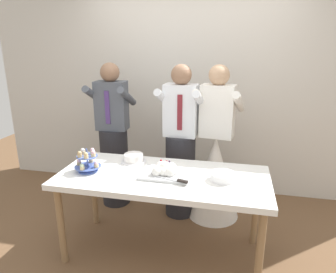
{
  "coord_description": "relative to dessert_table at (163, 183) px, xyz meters",
  "views": [
    {
      "loc": [
        0.57,
        -2.36,
        1.86
      ],
      "look_at": [
        0.01,
        0.15,
        1.07
      ],
      "focal_mm": 32.91,
      "sensor_mm": 36.0,
      "label": 1
    }
  ],
  "objects": [
    {
      "name": "ground_plane",
      "position": [
        0.0,
        0.0,
        -0.7
      ],
      "size": [
        8.0,
        8.0,
        0.0
      ],
      "primitive_type": "plane",
      "color": "brown"
    },
    {
      "name": "rear_wall",
      "position": [
        0.0,
        1.46,
        0.75
      ],
      "size": [
        5.2,
        0.1,
        2.9
      ],
      "primitive_type": "cube",
      "color": "beige",
      "rests_on": "ground_plane"
    },
    {
      "name": "dessert_table",
      "position": [
        0.0,
        0.0,
        0.0
      ],
      "size": [
        1.8,
        0.8,
        0.78
      ],
      "color": "white",
      "rests_on": "ground_plane"
    },
    {
      "name": "cupcake_stand",
      "position": [
        -0.66,
        -0.07,
        0.16
      ],
      "size": [
        0.23,
        0.23,
        0.21
      ],
      "color": "#4C66B2",
      "rests_on": "dessert_table"
    },
    {
      "name": "main_cake_tray",
      "position": [
        0.03,
        -0.01,
        0.12
      ],
      "size": [
        0.43,
        0.33,
        0.13
      ],
      "color": "silver",
      "rests_on": "dessert_table"
    },
    {
      "name": "plate_stack",
      "position": [
        0.51,
        0.0,
        0.11
      ],
      "size": [
        0.21,
        0.21,
        0.07
      ],
      "color": "white",
      "rests_on": "dessert_table"
    },
    {
      "name": "round_cake",
      "position": [
        -0.34,
        0.23,
        0.11
      ],
      "size": [
        0.24,
        0.24,
        0.08
      ],
      "color": "white",
      "rests_on": "dessert_table"
    },
    {
      "name": "person_groom",
      "position": [
        0.03,
        0.71,
        0.05
      ],
      "size": [
        0.49,
        0.51,
        1.66
      ],
      "color": "#232328",
      "rests_on": "ground_plane"
    },
    {
      "name": "person_bride",
      "position": [
        0.4,
        0.75,
        -0.12
      ],
      "size": [
        0.56,
        0.56,
        1.66
      ],
      "color": "white",
      "rests_on": "ground_plane"
    },
    {
      "name": "person_guest",
      "position": [
        -0.77,
        0.79,
        0.05
      ],
      "size": [
        0.48,
        0.51,
        1.66
      ],
      "color": "#232328",
      "rests_on": "ground_plane"
    }
  ]
}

